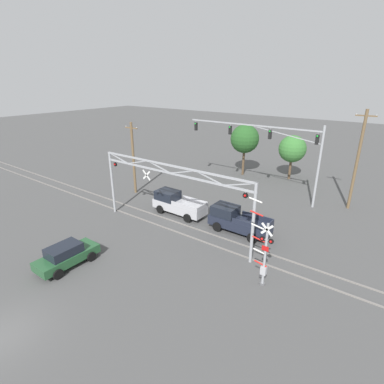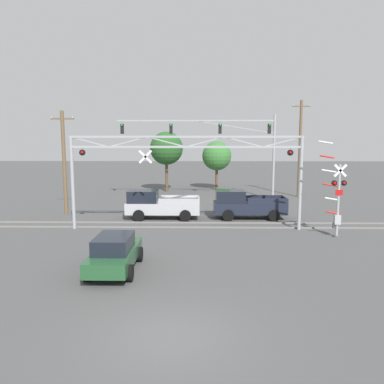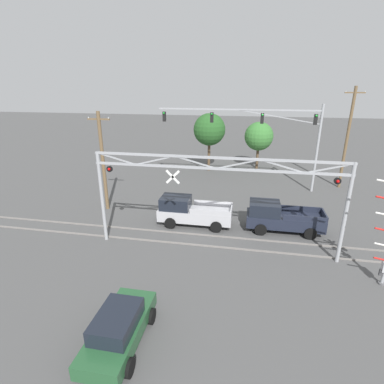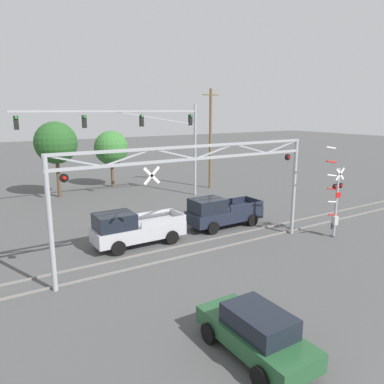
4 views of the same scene
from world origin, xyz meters
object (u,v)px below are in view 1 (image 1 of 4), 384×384
object	(u,v)px
crossing_signal_mast	(264,255)
background_tree_far_left_verge	(245,139)
pickup_truck_lead	(177,203)
sedan_waiting	(66,255)
traffic_signal_span	(278,144)
utility_pole_left	(133,158)
utility_pole_right	(357,160)
pickup_truck_following	(236,220)
background_tree_beyond_span	(292,149)
crossing_gantry	(170,184)

from	to	relation	value
crossing_signal_mast	background_tree_far_left_verge	bearing A→B (deg)	120.09
pickup_truck_lead	sedan_waiting	bearing A→B (deg)	-93.54
traffic_signal_span	utility_pole_left	xyz separation A→B (m)	(-13.46, -7.77, -1.82)
sedan_waiting	utility_pole_right	bearing A→B (deg)	58.31
sedan_waiting	utility_pole_right	size ratio (longest dim) A/B	0.44
pickup_truck_following	utility_pole_left	distance (m)	14.30
crossing_signal_mast	pickup_truck_lead	xyz separation A→B (m)	(-11.15, 5.20, -1.13)
pickup_truck_following	background_tree_far_left_verge	xyz separation A→B (m)	(-7.08, 15.05, 3.87)
utility_pole_right	crossing_signal_mast	bearing A→B (deg)	-97.34
pickup_truck_following	background_tree_beyond_span	world-z (taller)	background_tree_beyond_span
traffic_signal_span	background_tree_beyond_span	bearing A→B (deg)	96.52
crossing_signal_mast	utility_pole_left	distance (m)	19.94
pickup_truck_following	background_tree_far_left_verge	size ratio (longest dim) A/B	0.78
crossing_gantry	background_tree_far_left_verge	xyz separation A→B (m)	(-2.81, 18.55, 0.47)
crossing_signal_mast	sedan_waiting	distance (m)	13.43
pickup_truck_lead	utility_pole_right	xyz separation A→B (m)	(13.27, 11.27, 4.01)
sedan_waiting	utility_pole_right	xyz separation A→B (m)	(13.98, 22.64, 4.21)
sedan_waiting	background_tree_far_left_verge	world-z (taller)	background_tree_far_left_verge
crossing_gantry	background_tree_far_left_verge	bearing A→B (deg)	98.62
utility_pole_left	crossing_gantry	bearing A→B (deg)	-27.49
traffic_signal_span	sedan_waiting	distance (m)	22.44
crossing_gantry	utility_pole_right	size ratio (longest dim) A/B	1.52
pickup_truck_following	utility_pole_right	bearing A→B (deg)	58.31
pickup_truck_following	sedan_waiting	size ratio (longest dim) A/B	1.23
crossing_gantry	background_tree_far_left_verge	distance (m)	18.77
sedan_waiting	pickup_truck_following	bearing A→B (deg)	58.31
background_tree_beyond_span	crossing_signal_mast	bearing A→B (deg)	-74.87
crossing_gantry	background_tree_far_left_verge	world-z (taller)	background_tree_far_left_verge
background_tree_beyond_span	sedan_waiting	bearing A→B (deg)	-101.53
crossing_gantry	sedan_waiting	size ratio (longest dim) A/B	3.46
crossing_signal_mast	utility_pole_left	bearing A→B (deg)	159.78
crossing_gantry	utility_pole_left	bearing A→B (deg)	152.51
crossing_gantry	pickup_truck_following	xyz separation A→B (m)	(4.27, 3.50, -3.40)
crossing_signal_mast	background_tree_far_left_verge	world-z (taller)	background_tree_far_left_verge
utility_pole_left	utility_pole_right	world-z (taller)	utility_pole_right
crossing_gantry	background_tree_beyond_span	distance (m)	20.70
crossing_signal_mast	sedan_waiting	xyz separation A→B (m)	(-11.85, -6.17, -1.34)
utility_pole_left	utility_pole_right	xyz separation A→B (m)	(20.74, 9.62, 0.90)
crossing_gantry	pickup_truck_lead	xyz separation A→B (m)	(-2.14, 3.34, -3.40)
utility_pole_left	utility_pole_right	distance (m)	22.88
sedan_waiting	background_tree_far_left_verge	xyz separation A→B (m)	(0.03, 26.58, 4.07)
crossing_signal_mast	pickup_truck_lead	distance (m)	12.36
traffic_signal_span	pickup_truck_lead	distance (m)	12.21
crossing_gantry	pickup_truck_following	bearing A→B (deg)	39.29
traffic_signal_span	utility_pole_left	size ratio (longest dim) A/B	1.92
sedan_waiting	background_tree_beyond_span	size ratio (longest dim) A/B	0.75
crossing_gantry	utility_pole_left	world-z (taller)	utility_pole_left
crossing_gantry	pickup_truck_lead	bearing A→B (deg)	122.56
background_tree_beyond_span	background_tree_far_left_verge	size ratio (longest dim) A/B	0.84
pickup_truck_lead	traffic_signal_span	bearing A→B (deg)	57.56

